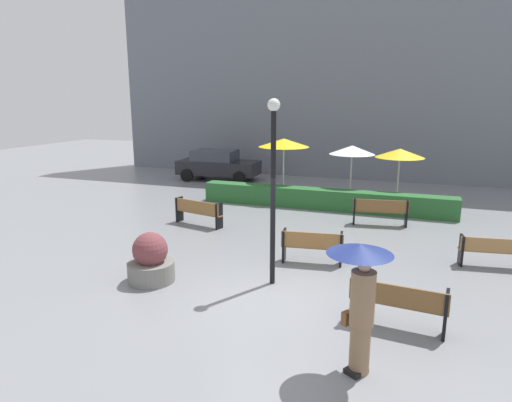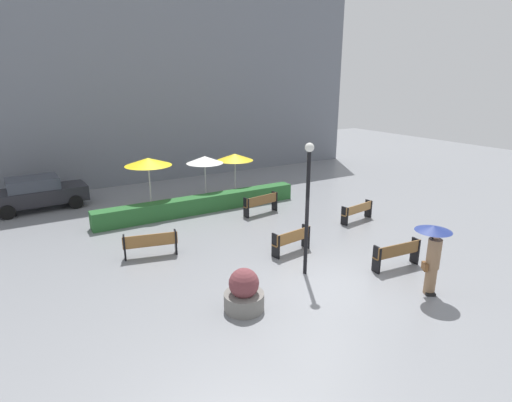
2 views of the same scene
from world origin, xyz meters
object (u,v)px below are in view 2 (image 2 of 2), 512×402
bench_far_right (358,211)px  bench_mid_center (292,239)px  pedestrian_with_umbrella (433,250)px  patio_umbrella_yellow_far (235,157)px  bench_back_row (261,203)px  bench_far_left (150,243)px  bench_near_right (397,253)px  lamp_post (308,197)px  planter_pot (244,292)px  patio_umbrella_white (205,160)px  parked_car (38,193)px  patio_umbrella_yellow (148,162)px

bench_far_right → bench_mid_center: 4.65m
pedestrian_with_umbrella → patio_umbrella_yellow_far: (0.02, 12.00, 0.73)m
bench_back_row → pedestrian_with_umbrella: (0.37, -8.71, 0.83)m
bench_far_left → bench_near_right: 8.39m
bench_far_left → lamp_post: (3.87, -3.81, 2.05)m
planter_pot → patio_umbrella_white: 10.39m
bench_far_right → lamp_post: lamp_post is taller
pedestrian_with_umbrella → patio_umbrella_yellow_far: 12.02m
bench_back_row → parked_car: bearing=145.3°
bench_near_right → bench_mid_center: size_ratio=1.11×
pedestrian_with_umbrella → parked_car: 17.41m
bench_far_left → patio_umbrella_yellow_far: 8.34m
bench_far_left → patio_umbrella_yellow_far: patio_umbrella_yellow_far is taller
patio_umbrella_yellow_far → lamp_post: bearing=-104.3°
bench_mid_center → patio_umbrella_yellow: bearing=111.9°
bench_mid_center → pedestrian_with_umbrella: size_ratio=0.77×
lamp_post → pedestrian_with_umbrella: bearing=-50.9°
bench_near_right → pedestrian_with_umbrella: size_ratio=0.86×
bench_far_left → parked_car: bearing=110.1°
bench_back_row → bench_far_left: bearing=-160.5°
patio_umbrella_white → patio_umbrella_yellow_far: bearing=8.6°
bench_far_left → patio_umbrella_white: 6.90m
bench_far_left → bench_mid_center: size_ratio=1.16×
bench_far_right → patio_umbrella_white: 7.74m
bench_far_left → lamp_post: size_ratio=0.45×
bench_near_right → bench_far_left: bearing=143.1°
bench_back_row → pedestrian_with_umbrella: bearing=-87.6°
lamp_post → patio_umbrella_white: 8.90m
bench_near_right → parked_car: bearing=126.3°
lamp_post → patio_umbrella_yellow_far: (2.33, 9.15, -0.46)m
bench_far_right → lamp_post: 6.17m
parked_car → bench_mid_center: bearing=-54.5°
bench_far_right → planter_pot: planter_pot is taller
patio_umbrella_yellow → parked_car: size_ratio=0.60×
bench_back_row → lamp_post: 6.50m
bench_far_right → bench_mid_center: (-4.47, -1.30, 0.03)m
bench_far_left → patio_umbrella_yellow_far: bearing=40.8°
bench_mid_center → patio_umbrella_white: size_ratio=0.69×
bench_far_right → pedestrian_with_umbrella: 6.38m
pedestrian_with_umbrella → patio_umbrella_yellow: (-4.64, 11.64, 1.01)m
bench_far_right → bench_far_left: 8.97m
pedestrian_with_umbrella → bench_back_row: bearing=92.4°
bench_far_right → planter_pot: (-7.78, -3.71, 0.03)m
bench_far_right → pedestrian_with_umbrella: (-2.74, -5.70, 0.90)m
bench_near_right → patio_umbrella_white: patio_umbrella_white is taller
bench_far_left → bench_mid_center: 4.99m
planter_pot → patio_umbrella_white: (3.23, 9.73, 1.68)m
bench_mid_center → patio_umbrella_yellow: 8.03m
lamp_post → bench_mid_center: bearing=69.2°
planter_pot → parked_car: size_ratio=0.28×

